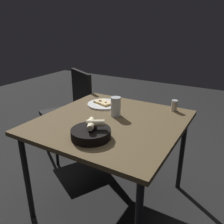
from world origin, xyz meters
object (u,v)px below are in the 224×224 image
object	(u,v)px
dining_table	(111,128)
beer_glass	(116,107)
pizza_plate	(104,104)
bread_basket	(91,132)
pepper_shaker	(174,106)
chair_near	(72,107)

from	to	relation	value
dining_table	beer_glass	size ratio (longest dim) A/B	7.01
pizza_plate	beer_glass	bearing A→B (deg)	-126.86
pizza_plate	bread_basket	world-z (taller)	bread_basket
beer_glass	pepper_shaker	size ratio (longest dim) A/B	1.64
pizza_plate	beer_glass	distance (m)	0.26
pizza_plate	pepper_shaker	bearing A→B (deg)	-73.30
bread_basket	beer_glass	xyz separation A→B (m)	(0.38, 0.05, 0.03)
chair_near	bread_basket	bearing A→B (deg)	-133.89
bread_basket	pepper_shaker	world-z (taller)	bread_basket
bread_basket	chair_near	size ratio (longest dim) A/B	0.27
dining_table	pizza_plate	world-z (taller)	pizza_plate
dining_table	chair_near	world-z (taller)	chair_near
pizza_plate	chair_near	bearing A→B (deg)	66.18
beer_glass	chair_near	distance (m)	0.90
bread_basket	beer_glass	size ratio (longest dim) A/B	1.69
pepper_shaker	chair_near	xyz separation A→B (m)	(0.08, 1.11, -0.24)
dining_table	beer_glass	distance (m)	0.16
bread_basket	chair_near	distance (m)	1.15
bread_basket	pepper_shaker	size ratio (longest dim) A/B	2.78
pizza_plate	bread_basket	distance (m)	0.59
pizza_plate	chair_near	xyz separation A→B (m)	(0.25, 0.56, -0.21)
dining_table	beer_glass	xyz separation A→B (m)	(0.09, 0.01, 0.13)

